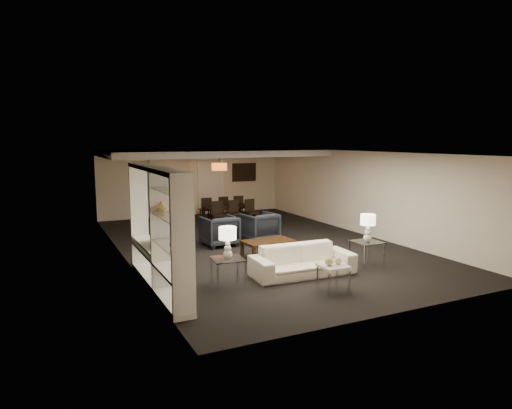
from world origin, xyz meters
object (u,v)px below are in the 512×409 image
at_px(armchair_right, 259,227).
at_px(chair_nl, 219,214).
at_px(vase_blue, 174,244).
at_px(television, 153,232).
at_px(sofa, 303,260).
at_px(pendant_light, 219,167).
at_px(table_lamp_left, 228,243).
at_px(armchair_left, 219,231).
at_px(floor_speaker, 143,243).
at_px(chair_nr, 252,212).
at_px(chair_fr, 237,207).
at_px(marble_table, 333,278).
at_px(chair_fm, 221,208).
at_px(chair_nm, 236,213).
at_px(dining_table, 228,214).
at_px(vase_amber, 161,206).
at_px(floor_lamp, 182,199).
at_px(side_table_right, 367,254).
at_px(coffee_table, 268,249).
at_px(chair_fl, 205,209).
at_px(table_lamp_right, 368,228).
at_px(side_table_left, 228,272).

height_order(armchair_right, chair_nl, chair_nl).
bearing_deg(vase_blue, television, 88.96).
xyz_separation_m(sofa, vase_blue, (-2.96, -0.75, 0.82)).
bearing_deg(armchair_right, pendant_light, -98.13).
bearing_deg(chair_nl, table_lamp_left, -103.79).
bearing_deg(armchair_left, floor_speaker, 20.82).
height_order(chair_nr, chair_fr, same).
xyz_separation_m(marble_table, chair_fm, (0.91, 8.14, 0.17)).
relative_size(armchair_right, chair_nm, 1.07).
xyz_separation_m(chair_nl, chair_fm, (0.60, 1.30, 0.00)).
bearing_deg(dining_table, sofa, -105.87).
distance_m(pendant_light, marble_table, 7.81).
height_order(armchair_left, chair_fr, chair_fr).
bearing_deg(vase_amber, dining_table, 58.49).
distance_m(armchair_left, floor_lamp, 3.81).
distance_m(side_table_right, floor_lamp, 7.44).
xyz_separation_m(marble_table, dining_table, (0.91, 7.49, 0.03)).
distance_m(side_table_right, table_lamp_left, 3.45).
relative_size(vase_blue, chair_nm, 0.19).
height_order(vase_blue, chair_nl, vase_blue).
xyz_separation_m(coffee_table, chair_fl, (0.31, 5.44, 0.20)).
distance_m(marble_table, chair_nl, 6.85).
distance_m(marble_table, chair_fr, 8.28).
xyz_separation_m(armchair_left, armchair_right, (1.20, 0.00, 0.00)).
height_order(armchair_right, floor_speaker, floor_speaker).
relative_size(vase_blue, chair_nl, 0.19).
xyz_separation_m(armchair_right, chair_fl, (-0.29, 3.74, 0.01)).
bearing_deg(marble_table, coffee_table, 90.00).
relative_size(chair_nl, chair_fl, 1.00).
relative_size(side_table_right, chair_fr, 0.72).
height_order(marble_table, chair_nl, chair_nl).
bearing_deg(chair_fr, table_lamp_left, 67.45).
bearing_deg(chair_fl, armchair_right, 99.04).
relative_size(sofa, dining_table, 1.36).
bearing_deg(table_lamp_right, floor_speaker, 152.98).
height_order(armchair_right, chair_fm, chair_fm).
bearing_deg(chair_fm, dining_table, 84.70).
distance_m(armchair_left, table_lamp_right, 4.05).
bearing_deg(armchair_left, sofa, 97.64).
distance_m(sofa, armchair_right, 3.36).
bearing_deg(vase_amber, table_lamp_right, -0.78).
relative_size(side_table_left, television, 0.62).
distance_m(television, vase_blue, 1.66).
xyz_separation_m(table_lamp_right, chair_fr, (-0.19, 7.04, -0.45)).
distance_m(coffee_table, armchair_left, 1.81).
height_order(side_table_right, vase_amber, vase_amber).
bearing_deg(chair_fr, vase_amber, 59.30).
distance_m(chair_fm, chair_fr, 0.60).
xyz_separation_m(coffee_table, television, (-2.93, -0.69, 0.82)).
height_order(armchair_right, vase_amber, vase_amber).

